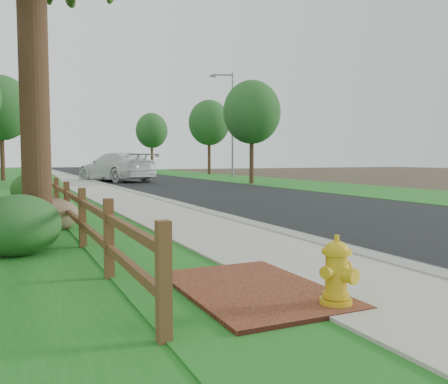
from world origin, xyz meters
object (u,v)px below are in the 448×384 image
ranch_fence (61,199)px  streetlight (231,119)px  fire_hydrant (337,273)px  dark_car_mid (135,166)px  white_suv (116,167)px

ranch_fence → streetlight: bearing=55.7°
ranch_fence → fire_hydrant: (1.90, -8.32, -0.18)m
dark_car_mid → streetlight: streetlight is taller
white_suv → streetlight: (9.71, 2.14, 3.77)m
ranch_fence → fire_hydrant: size_ratio=23.09×
fire_hydrant → streetlight: size_ratio=0.09×
white_suv → dark_car_mid: white_suv is taller
fire_hydrant → dark_car_mid: size_ratio=0.15×
white_suv → streetlight: bearing=172.3°
ranch_fence → dark_car_mid: size_ratio=3.55×
fire_hydrant → ranch_fence: bearing=102.9°
streetlight → white_suv: bearing=-167.5°
fire_hydrant → white_suv: bearing=82.6°
dark_car_mid → white_suv: bearing=92.7°
ranch_fence → white_suv: bearing=74.6°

